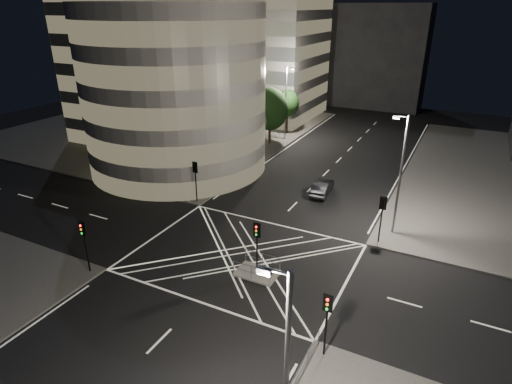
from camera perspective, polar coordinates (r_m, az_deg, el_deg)
The scene contains 23 objects.
ground at distance 33.13m, azimuth -1.81°, elevation -8.67°, with size 120.00×120.00×0.00m, color black.
sidewalk_far_left at distance 69.09m, azimuth -12.36°, elevation 8.37°, with size 42.00×42.00×0.15m, color #4A4845.
central_island at distance 31.20m, azimuth 0.13°, elevation -10.77°, with size 3.00×2.00×0.15m, color slate.
office_tower_curved at distance 55.40m, azimuth -12.06°, elevation 17.98°, with size 30.00×29.00×27.20m.
office_block_rear at distance 75.67m, azimuth -1.27°, elevation 18.73°, with size 24.00×16.00×22.00m, color gray.
building_far_end at distance 84.75m, azimuth 15.54°, elevation 17.01°, with size 18.00×8.00×18.00m, color black.
tree_a at distance 43.36m, azimuth -8.40°, elevation 5.43°, with size 3.88×3.88×6.41m.
tree_b at distance 48.00m, azimuth -4.33°, elevation 8.05°, with size 4.80×4.80×7.44m.
tree_c at distance 53.14m, azimuth -0.95°, elevation 9.21°, with size 4.35×4.35×6.78m.
tree_d at distance 58.25m, azimuth 1.86°, elevation 10.99°, with size 4.97×4.97×7.62m.
tree_e at distance 63.68m, azimuth 4.21°, elevation 11.71°, with size 3.44×3.44×6.39m.
traffic_signal_fl at distance 41.21m, azimuth -8.09°, elevation 2.39°, with size 0.55×0.22×4.00m.
traffic_signal_nl at distance 32.15m, azimuth -21.96°, elevation -5.64°, with size 0.55×0.22×4.00m.
traffic_signal_fr at distance 34.92m, azimuth 16.47°, elevation -2.45°, with size 0.55×0.22×4.00m.
traffic_signal_nr at distance 23.55m, azimuth 9.45°, elevation -15.71°, with size 0.55×0.22×4.00m.
traffic_signal_island at distance 29.69m, azimuth 0.13°, elevation -6.25°, with size 0.55×0.22×4.00m.
street_lamp_left_near at distance 44.81m, azimuth -5.17°, elevation 7.83°, with size 1.25×0.25×10.00m.
street_lamp_left_far at distance 60.37m, azimuth 4.05°, elevation 12.01°, with size 1.25×0.25×10.00m.
street_lamp_right_far at distance 35.85m, azimuth 18.66°, elevation 2.53°, with size 1.25×0.25×10.00m.
street_lamp_right_near at distance 16.60m, azimuth 3.86°, elevation -23.70°, with size 1.25×0.25×10.00m.
railing_island_south at distance 30.19m, azimuth -0.66°, elevation -10.66°, with size 2.80×0.06×1.10m, color slate.
railing_island_north at distance 31.53m, azimuth 0.88°, elevation -9.01°, with size 2.80×0.06×1.10m, color slate.
sedan at distance 43.86m, azimuth 8.80°, elevation 0.61°, with size 1.55×4.46×1.47m, color black.
Camera 1 is at (13.60, -24.44, 17.76)m, focal length 30.00 mm.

